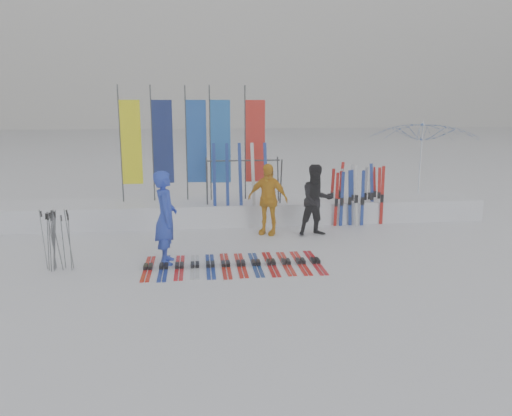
{
  "coord_description": "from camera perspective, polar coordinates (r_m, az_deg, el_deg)",
  "views": [
    {
      "loc": [
        -1.08,
        -9.27,
        3.28
      ],
      "look_at": [
        0.2,
        1.6,
        1.0
      ],
      "focal_mm": 35.0,
      "sensor_mm": 36.0,
      "label": 1
    }
  ],
  "objects": [
    {
      "name": "person_yellow",
      "position": [
        12.7,
        1.34,
        1.02
      ],
      "size": [
        1.15,
        0.91,
        1.82
      ],
      "primitive_type": "imported",
      "rotation": [
        0.0,
        0.0,
        -0.5
      ],
      "color": "orange",
      "rests_on": "ground"
    },
    {
      "name": "ground",
      "position": [
        9.89,
        -0.06,
        -7.6
      ],
      "size": [
        120.0,
        120.0,
        0.0
      ],
      "primitive_type": "plane",
      "color": "white",
      "rests_on": "ground"
    },
    {
      "name": "tent_canopy",
      "position": [
        15.98,
        18.43,
        4.53
      ],
      "size": [
        3.6,
        3.65,
        2.86
      ],
      "primitive_type": "imported",
      "rotation": [
        0.0,
        0.0,
        0.17
      ],
      "color": "white",
      "rests_on": "ground"
    },
    {
      "name": "upright_skis",
      "position": [
        14.28,
        11.38,
        1.45
      ],
      "size": [
        1.57,
        1.06,
        1.69
      ],
      "color": "navy",
      "rests_on": "ground"
    },
    {
      "name": "ski_rack",
      "position": [
        13.66,
        -1.45,
        3.79
      ],
      "size": [
        2.04,
        0.8,
        1.23
      ],
      "color": "#383A3F",
      "rests_on": "ground"
    },
    {
      "name": "snow_bank",
      "position": [
        14.23,
        -2.22,
        -0.33
      ],
      "size": [
        14.0,
        1.6,
        0.6
      ],
      "primitive_type": "cube",
      "color": "white",
      "rests_on": "ground"
    },
    {
      "name": "person_blue",
      "position": [
        10.51,
        -10.28,
        -1.07
      ],
      "size": [
        0.5,
        0.73,
        1.96
      ],
      "primitive_type": "imported",
      "rotation": [
        0.0,
        0.0,
        1.61
      ],
      "color": "blue",
      "rests_on": "ground"
    },
    {
      "name": "ski_row",
      "position": [
        10.41,
        -2.61,
        -6.41
      ],
      "size": [
        3.64,
        1.67,
        0.07
      ],
      "color": "red",
      "rests_on": "ground"
    },
    {
      "name": "feather_flags",
      "position": [
        14.16,
        -7.26,
        7.48
      ],
      "size": [
        4.03,
        0.16,
        3.2
      ],
      "color": "#383A3F",
      "rests_on": "ground"
    },
    {
      "name": "pole_cluster",
      "position": [
        10.78,
        -21.95,
        -3.5
      ],
      "size": [
        0.63,
        0.32,
        1.26
      ],
      "color": "#595B60",
      "rests_on": "ground"
    },
    {
      "name": "person_black",
      "position": [
        12.67,
        6.93,
        0.88
      ],
      "size": [
        0.98,
        0.83,
        1.81
      ],
      "primitive_type": "imported",
      "rotation": [
        0.0,
        0.0,
        0.17
      ],
      "color": "black",
      "rests_on": "ground"
    }
  ]
}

